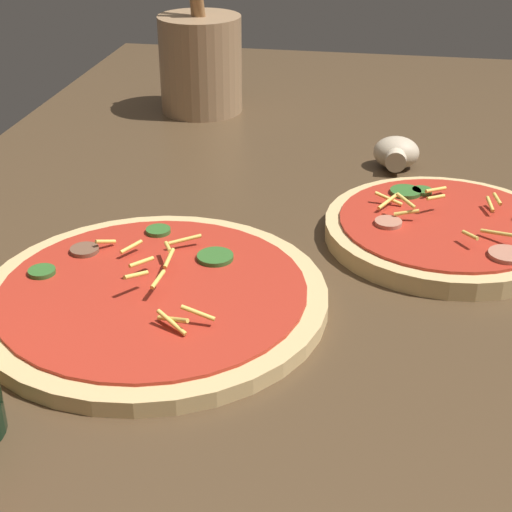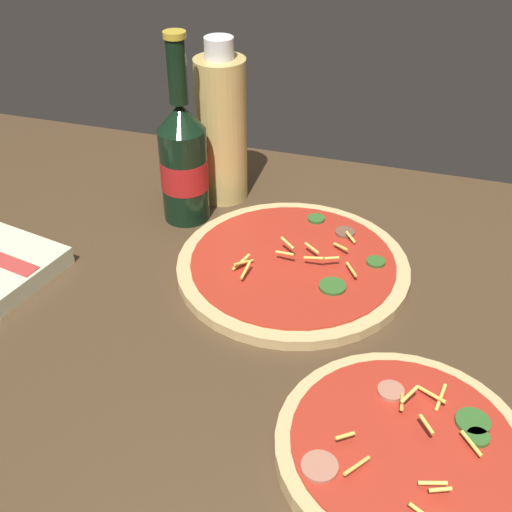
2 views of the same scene
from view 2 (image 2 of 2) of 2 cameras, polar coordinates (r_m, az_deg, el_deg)
The scene contains 5 objects.
counter_slab at distance 71.89cm, azimuth 8.01°, elevation -9.32°, with size 160.00×90.00×2.50cm.
pizza_near at distance 62.08cm, azimuth 12.92°, elevation -16.39°, with size 23.34×23.34×4.52cm.
pizza_far at distance 81.44cm, azimuth 3.31°, elevation -0.85°, with size 29.39×29.39×3.83cm.
beer_bottle at distance 88.83cm, azimuth -6.46°, elevation 8.52°, with size 6.64×6.64×26.22cm.
oil_bottle at distance 93.04cm, azimuth -3.07°, elevation 11.28°, with size 7.22×7.22×23.72cm.
Camera 2 is at (5.40, -51.08, 51.55)cm, focal length 45.00 mm.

